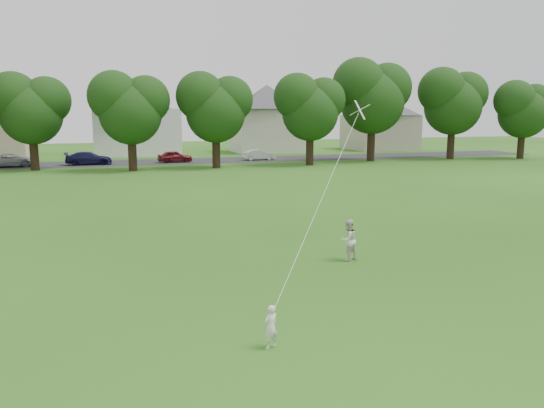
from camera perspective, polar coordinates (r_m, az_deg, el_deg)
name	(u,v)px	position (r m, az deg, el deg)	size (l,w,h in m)	color
ground	(265,305)	(14.02, -0.72, -10.83)	(160.00, 160.00, 0.00)	#244F12
street	(144,162)	(54.91, -13.62, 4.38)	(90.00, 7.00, 0.01)	#2D2D30
toddler	(271,327)	(11.49, -0.13, -13.06)	(0.35, 0.23, 0.95)	silver
older_boy	(348,240)	(18.06, 8.18, -3.85)	(0.69, 0.53, 1.41)	silver
kite	(329,182)	(16.10, 6.13, 2.35)	(3.66, 4.98, 11.97)	white
tree_row	(148,94)	(48.46, -13.18, 11.44)	(81.06, 8.48, 11.42)	black
parked_cars	(37,160)	(54.06, -23.97, 4.38)	(44.39, 2.31, 1.25)	black
house_row	(132,114)	(64.64, -14.79, 9.32)	(76.44, 13.91, 9.84)	white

